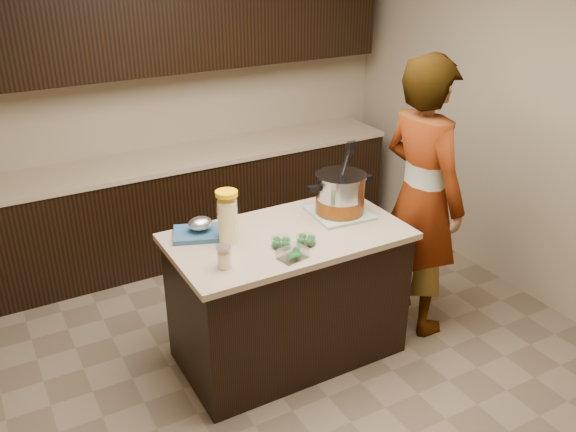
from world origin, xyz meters
name	(u,v)px	position (x,y,z in m)	size (l,w,h in m)	color
ground_plane	(288,352)	(0.00, 0.00, 0.00)	(4.00, 4.00, 0.00)	brown
room_shell	(288,104)	(0.00, 0.00, 1.71)	(4.04, 4.04, 2.72)	tan
back_cabinets	(187,148)	(0.00, 1.74, 0.94)	(3.60, 0.63, 2.33)	black
island	(288,295)	(0.00, 0.00, 0.45)	(1.46, 0.81, 0.90)	black
dish_towel	(339,213)	(0.43, 0.08, 0.91)	(0.36, 0.36, 0.02)	#56805A
stock_pot	(340,196)	(0.43, 0.08, 1.03)	(0.47, 0.35, 0.47)	#B7B7BC
lemonade_pitcher	(228,219)	(-0.36, 0.08, 1.05)	(0.17, 0.17, 0.32)	#F0E193
mason_jar	(224,258)	(-0.51, -0.19, 0.96)	(0.11, 0.11, 0.14)	#F0E193
broccoli_tub_left	(281,243)	(-0.12, -0.13, 0.93)	(0.12, 0.12, 0.06)	silver
broccoli_tub_right	(306,240)	(0.03, -0.17, 0.93)	(0.14, 0.14, 0.06)	silver
broccoli_tub_rect	(293,254)	(-0.13, -0.28, 0.93)	(0.18, 0.14, 0.06)	silver
blue_tray	(199,230)	(-0.49, 0.25, 0.94)	(0.36, 0.32, 0.11)	navy
person	(422,198)	(0.98, -0.09, 0.97)	(0.70, 0.46, 1.93)	gray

